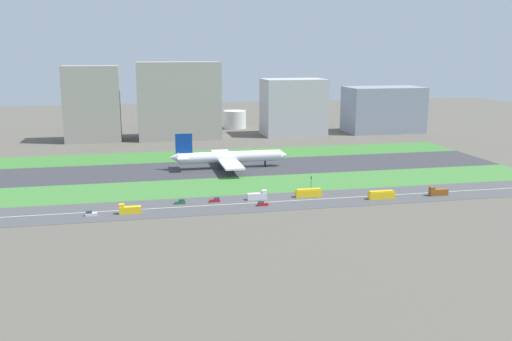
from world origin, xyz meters
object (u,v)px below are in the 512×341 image
(car_0, at_px, (215,200))
(bus_1, at_px, (308,193))
(truck_0, at_px, (438,192))
(traffic_light, at_px, (311,183))
(airliner, at_px, (227,157))
(fuel_tank_centre, at_px, (235,119))
(car_3, at_px, (91,214))
(fuel_tank_west, at_px, (199,119))
(office_tower, at_px, (293,107))
(cargo_warehouse, at_px, (383,109))
(bus_0, at_px, (381,195))
(truck_1, at_px, (258,196))
(car_1, at_px, (180,202))
(truck_2, at_px, (129,210))
(car_2, at_px, (262,204))
(hangar_building, at_px, (179,100))
(terminal_building, at_px, (92,104))

(car_0, xyz_separation_m, bus_1, (41.28, -0.00, 0.90))
(truck_0, height_order, traffic_light, traffic_light)
(airliner, xyz_separation_m, fuel_tank_centre, (32.24, 159.00, 1.02))
(car_3, relative_size, fuel_tank_west, 0.25)
(office_tower, height_order, fuel_tank_centre, office_tower)
(airliner, relative_size, cargo_warehouse, 1.10)
(bus_0, bearing_deg, fuel_tank_centre, -84.55)
(airliner, relative_size, office_tower, 1.41)
(bus_0, distance_m, fuel_tank_centre, 238.14)
(bus_1, bearing_deg, truck_1, 180.00)
(truck_1, bearing_deg, car_1, 180.00)
(airliner, height_order, cargo_warehouse, cargo_warehouse)
(airliner, relative_size, truck_2, 7.74)
(car_1, height_order, office_tower, office_tower)
(truck_2, relative_size, car_3, 1.91)
(bus_1, xyz_separation_m, fuel_tank_centre, (7.23, 227.00, 5.44))
(airliner, distance_m, car_2, 78.20)
(airliner, bearing_deg, truck_0, -43.64)
(hangar_building, xyz_separation_m, fuel_tank_centre, (49.06, 45.00, -20.37))
(bus_1, height_order, cargo_warehouse, cargo_warehouse)
(car_2, height_order, car_0, same)
(truck_0, distance_m, truck_2, 133.57)
(truck_1, bearing_deg, office_tower, 69.63)
(truck_1, bearing_deg, truck_0, -7.15)
(truck_1, distance_m, car_1, 33.10)
(car_2, bearing_deg, car_3, 0.00)
(terminal_building, bearing_deg, truck_0, -50.33)
(car_3, bearing_deg, traffic_light, -169.30)
(traffic_light, height_order, cargo_warehouse, cargo_warehouse)
(fuel_tank_centre, bearing_deg, fuel_tank_west, 180.00)
(terminal_building, distance_m, fuel_tank_centre, 120.06)
(traffic_light, bearing_deg, office_tower, 76.75)
(airliner, bearing_deg, truck_1, -88.21)
(fuel_tank_west, bearing_deg, office_tower, -33.87)
(truck_2, bearing_deg, cargo_warehouse, -135.49)
(truck_0, height_order, terminal_building, terminal_building)
(traffic_light, xyz_separation_m, fuel_tank_west, (-26.08, 219.01, 4.13))
(car_0, height_order, office_tower, office_tower)
(car_0, relative_size, fuel_tank_west, 0.25)
(airliner, distance_m, fuel_tank_west, 159.04)
(traffic_light, xyz_separation_m, terminal_building, (-106.13, 174.01, 22.15))
(truck_2, height_order, fuel_tank_west, fuel_tank_west)
(terminal_building, distance_m, office_tower, 147.18)
(car_2, relative_size, truck_2, 0.52)
(fuel_tank_centre, bearing_deg, airliner, -101.46)
(bus_1, bearing_deg, car_0, 180.00)
(truck_0, height_order, car_3, truck_0)
(car_3, bearing_deg, bus_1, -173.77)
(airliner, height_order, truck_0, airliner)
(terminal_building, bearing_deg, truck_2, -82.39)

